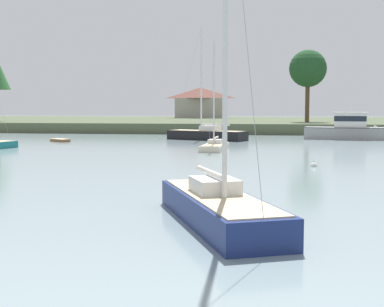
# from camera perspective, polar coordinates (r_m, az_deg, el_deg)

# --- Properties ---
(far_shore_bank) EXTENTS (199.08, 58.60, 1.49)m
(far_shore_bank) POSITION_cam_1_polar(r_m,az_deg,el_deg) (102.18, 2.22, 3.32)
(far_shore_bank) COLOR #4C563D
(far_shore_bank) RESTS_ON ground
(cruiser_grey) EXTENTS (10.83, 4.76, 5.62)m
(cruiser_grey) POSITION_cam_1_polar(r_m,az_deg,el_deg) (64.78, 17.06, 2.13)
(cruiser_grey) COLOR gray
(cruiser_grey) RESTS_ON ground
(sailboat_cream) EXTENTS (2.04, 6.38, 9.79)m
(sailboat_cream) POSITION_cam_1_polar(r_m,az_deg,el_deg) (46.47, 2.47, 0.63)
(sailboat_cream) COLOR beige
(sailboat_cream) RESTS_ON ground
(sailboat_navy) EXTENTS (5.07, 8.11, 12.62)m
(sailboat_navy) POSITION_cam_1_polar(r_m,az_deg,el_deg) (17.17, 2.84, -6.68)
(sailboat_navy) COLOR navy
(sailboat_navy) RESTS_ON ground
(dinghy_wood) EXTENTS (2.76, 2.40, 0.44)m
(dinghy_wood) POSITION_cam_1_polar(r_m,az_deg,el_deg) (59.61, -14.06, 1.36)
(dinghy_wood) COLOR brown
(dinghy_wood) RESTS_ON ground
(sailboat_black) EXTENTS (9.68, 6.12, 13.72)m
(sailboat_black) POSITION_cam_1_polar(r_m,az_deg,el_deg) (60.84, 1.62, 1.75)
(sailboat_black) COLOR black
(sailboat_black) RESTS_ON ground
(mooring_buoy_white) EXTENTS (0.41, 0.41, 0.46)m
(mooring_buoy_white) POSITION_cam_1_polar(r_m,az_deg,el_deg) (34.26, 13.04, -1.27)
(mooring_buoy_white) COLOR white
(mooring_buoy_white) RESTS_ON ground
(shore_tree_left) EXTENTS (5.75, 5.75, 11.15)m
(shore_tree_left) POSITION_cam_1_polar(r_m,az_deg,el_deg) (84.45, 12.43, 8.92)
(shore_tree_left) COLOR brown
(shore_tree_left) RESTS_ON far_shore_bank
(cottage_behind_trees) EXTENTS (10.88, 6.69, 6.54)m
(cottage_behind_trees) POSITION_cam_1_polar(r_m,az_deg,el_deg) (114.24, 0.90, 5.57)
(cottage_behind_trees) COLOR #9E998E
(cottage_behind_trees) RESTS_ON far_shore_bank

